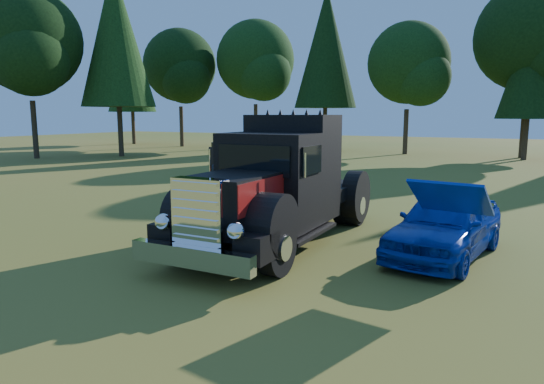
% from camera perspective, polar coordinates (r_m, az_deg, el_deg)
% --- Properties ---
extents(ground, '(120.00, 120.00, 0.00)m').
position_cam_1_polar(ground, '(9.79, 1.63, -8.77)').
color(ground, '#435C1B').
rests_on(ground, ground).
extents(treeline, '(72.10, 24.04, 13.84)m').
position_cam_1_polar(treeline, '(36.70, 18.80, 15.86)').
color(treeline, '#2D2116').
rests_on(treeline, ground).
extents(diamond_t_truck, '(3.28, 7.16, 3.00)m').
position_cam_1_polar(diamond_t_truck, '(11.24, 0.55, 0.27)').
color(diamond_t_truck, black).
rests_on(diamond_t_truck, ground).
extents(hotrod_coupe, '(2.28, 4.39, 1.89)m').
position_cam_1_polar(hotrod_coupe, '(10.95, 19.72, -3.59)').
color(hotrod_coupe, '#0A07A1').
rests_on(hotrod_coupe, ground).
extents(spectator_near, '(0.50, 0.64, 1.56)m').
position_cam_1_polar(spectator_near, '(11.54, -7.99, -2.11)').
color(spectator_near, '#1F2549').
rests_on(spectator_near, ground).
extents(spectator_far, '(0.88, 1.03, 1.84)m').
position_cam_1_polar(spectator_far, '(12.15, -6.03, -0.83)').
color(spectator_far, '#21374E').
rests_on(spectator_far, ground).
extents(distant_teal_car, '(2.97, 4.80, 1.49)m').
position_cam_1_polar(distant_teal_car, '(38.00, -0.83, 5.68)').
color(distant_teal_car, '#0A3241').
rests_on(distant_teal_car, ground).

